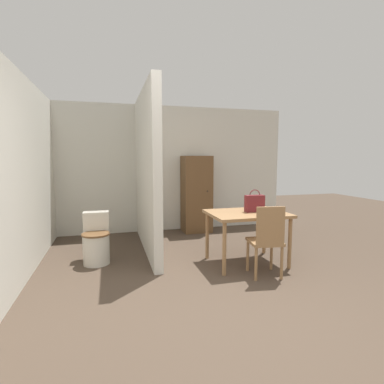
{
  "coord_description": "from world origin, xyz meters",
  "views": [
    {
      "loc": [
        -1.08,
        -2.41,
        1.47
      ],
      "look_at": [
        0.12,
        1.91,
        0.96
      ],
      "focal_mm": 28.0,
      "sensor_mm": 36.0,
      "label": 1
    }
  ],
  "objects_px": {
    "dining_table": "(247,218)",
    "toilet": "(96,242)",
    "handbag": "(255,203)",
    "wooden_cabinet": "(196,194)",
    "wooden_chair": "(267,239)",
    "space_heater": "(272,225)"
  },
  "relations": [
    {
      "from": "dining_table",
      "to": "wooden_chair",
      "type": "distance_m",
      "value": 0.55
    },
    {
      "from": "toilet",
      "to": "wooden_cabinet",
      "type": "height_order",
      "value": "wooden_cabinet"
    },
    {
      "from": "handbag",
      "to": "wooden_cabinet",
      "type": "distance_m",
      "value": 1.99
    },
    {
      "from": "wooden_cabinet",
      "to": "wooden_chair",
      "type": "bearing_deg",
      "value": -86.21
    },
    {
      "from": "handbag",
      "to": "space_heater",
      "type": "bearing_deg",
      "value": 47.66
    },
    {
      "from": "wooden_chair",
      "to": "wooden_cabinet",
      "type": "distance_m",
      "value": 2.52
    },
    {
      "from": "wooden_cabinet",
      "to": "handbag",
      "type": "bearing_deg",
      "value": -82.24
    },
    {
      "from": "wooden_chair",
      "to": "handbag",
      "type": "height_order",
      "value": "handbag"
    },
    {
      "from": "wooden_chair",
      "to": "wooden_cabinet",
      "type": "relative_size",
      "value": 0.6
    },
    {
      "from": "dining_table",
      "to": "wooden_cabinet",
      "type": "relative_size",
      "value": 0.7
    },
    {
      "from": "dining_table",
      "to": "wooden_cabinet",
      "type": "height_order",
      "value": "wooden_cabinet"
    },
    {
      "from": "handbag",
      "to": "wooden_cabinet",
      "type": "height_order",
      "value": "wooden_cabinet"
    },
    {
      "from": "space_heater",
      "to": "handbag",
      "type": "bearing_deg",
      "value": -132.34
    },
    {
      "from": "toilet",
      "to": "wooden_cabinet",
      "type": "xyz_separation_m",
      "value": [
        1.88,
        1.39,
        0.46
      ]
    },
    {
      "from": "toilet",
      "to": "handbag",
      "type": "height_order",
      "value": "handbag"
    },
    {
      "from": "toilet",
      "to": "handbag",
      "type": "bearing_deg",
      "value": -15.07
    },
    {
      "from": "space_heater",
      "to": "toilet",
      "type": "bearing_deg",
      "value": -173.41
    },
    {
      "from": "wooden_chair",
      "to": "wooden_cabinet",
      "type": "height_order",
      "value": "wooden_cabinet"
    },
    {
      "from": "wooden_chair",
      "to": "space_heater",
      "type": "height_order",
      "value": "wooden_chair"
    },
    {
      "from": "handbag",
      "to": "dining_table",
      "type": "bearing_deg",
      "value": -174.52
    },
    {
      "from": "dining_table",
      "to": "toilet",
      "type": "xyz_separation_m",
      "value": [
        -2.03,
        0.59,
        -0.34
      ]
    },
    {
      "from": "wooden_cabinet",
      "to": "space_heater",
      "type": "xyz_separation_m",
      "value": [
        1.11,
        -1.04,
        -0.47
      ]
    }
  ]
}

